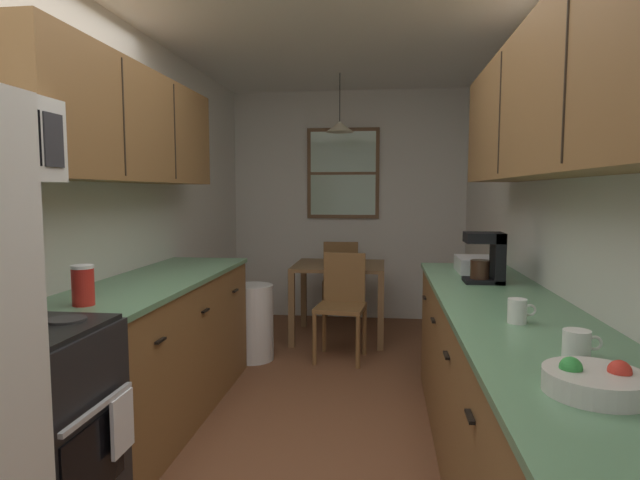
{
  "coord_description": "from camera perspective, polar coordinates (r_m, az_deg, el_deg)",
  "views": [
    {
      "loc": [
        0.4,
        -2.24,
        1.43
      ],
      "look_at": [
        -0.05,
        1.45,
        1.09
      ],
      "focal_mm": 29.12,
      "sensor_mm": 36.0,
      "label": 1
    }
  ],
  "objects": [
    {
      "name": "pendant_light",
      "position": [
        5.05,
        2.18,
        12.35
      ],
      "size": [
        0.26,
        0.26,
        0.55
      ],
      "color": "black"
    },
    {
      "name": "ground_plane",
      "position": [
        3.57,
        -0.03,
        -18.36
      ],
      "size": [
        12.0,
        12.0,
        0.0
      ],
      "primitive_type": "plane",
      "color": "brown"
    },
    {
      "name": "dining_chair_near",
      "position": [
        4.5,
        2.43,
        -6.64
      ],
      "size": [
        0.44,
        0.44,
        0.9
      ],
      "color": "brown",
      "rests_on": "ground"
    },
    {
      "name": "coffee_maker",
      "position": [
        3.19,
        18.06,
        -1.73
      ],
      "size": [
        0.22,
        0.18,
        0.3
      ],
      "color": "black",
      "rests_on": "counter_right"
    },
    {
      "name": "dish_towel",
      "position": [
        2.36,
        -20.89,
        -18.31
      ],
      "size": [
        0.02,
        0.16,
        0.24
      ],
      "primitive_type": "cube",
      "color": "white"
    },
    {
      "name": "mug_by_coffeemaker",
      "position": [
        2.28,
        20.9,
        -7.29
      ],
      "size": [
        0.11,
        0.08,
        0.1
      ],
      "color": "white",
      "rests_on": "counter_right"
    },
    {
      "name": "storage_canister",
      "position": [
        2.69,
        -24.6,
        -4.54
      ],
      "size": [
        0.1,
        0.1,
        0.19
      ],
      "color": "red",
      "rests_on": "counter_left"
    },
    {
      "name": "upper_cabinets_left",
      "position": [
        3.39,
        -20.51,
        11.68
      ],
      "size": [
        0.33,
        2.06,
        0.67
      ],
      "color": "brown"
    },
    {
      "name": "dish_rack",
      "position": [
        3.61,
        17.04,
        -2.62
      ],
      "size": [
        0.28,
        0.34,
        0.1
      ],
      "primitive_type": "cube",
      "color": "silver",
      "rests_on": "counter_right"
    },
    {
      "name": "dining_table",
      "position": [
        5.08,
        2.12,
        -4.01
      ],
      "size": [
        0.87,
        0.79,
        0.73
      ],
      "color": "brown",
      "rests_on": "ground"
    },
    {
      "name": "counter_left",
      "position": [
        3.49,
        -17.3,
        -11.26
      ],
      "size": [
        0.64,
        1.98,
        0.9
      ],
      "color": "brown",
      "rests_on": "ground"
    },
    {
      "name": "counter_right",
      "position": [
        2.6,
        20.76,
        -17.28
      ],
      "size": [
        0.64,
        3.24,
        0.9
      ],
      "color": "brown",
      "rests_on": "ground"
    },
    {
      "name": "trash_bin",
      "position": [
        4.51,
        -7.42,
        -8.96
      ],
      "size": [
        0.35,
        0.35,
        0.65
      ],
      "primitive_type": "cylinder",
      "color": "white",
      "rests_on": "ground"
    },
    {
      "name": "wall_left",
      "position": [
        3.69,
        -21.35,
        2.49
      ],
      "size": [
        0.1,
        9.0,
        2.55
      ],
      "primitive_type": "cube",
      "color": "silver",
      "rests_on": "ground"
    },
    {
      "name": "wall_right",
      "position": [
        3.38,
        23.31,
        2.2
      ],
      "size": [
        0.1,
        9.0,
        2.55
      ],
      "primitive_type": "cube",
      "color": "silver",
      "rests_on": "ground"
    },
    {
      "name": "mug_spare",
      "position": [
        1.9,
        26.41,
        -10.18
      ],
      "size": [
        0.12,
        0.09,
        0.09
      ],
      "color": "white",
      "rests_on": "counter_right"
    },
    {
      "name": "dining_chair_far",
      "position": [
        5.69,
        2.34,
        -4.12
      ],
      "size": [
        0.41,
        0.41,
        0.9
      ],
      "color": "brown",
      "rests_on": "ground"
    },
    {
      "name": "ceiling_slab",
      "position": [
        3.47,
        -0.04,
        24.81
      ],
      "size": [
        4.4,
        9.0,
        0.08
      ],
      "primitive_type": "cube",
      "color": "white"
    },
    {
      "name": "stove_range",
      "position": [
        2.44,
        -30.37,
        -18.64
      ],
      "size": [
        0.66,
        0.59,
        1.1
      ],
      "color": "black",
      "rests_on": "ground"
    },
    {
      "name": "back_window",
      "position": [
        5.84,
        2.55,
        7.32
      ],
      "size": [
        0.8,
        0.05,
        1.0
      ],
      "color": "brown"
    },
    {
      "name": "table_serving_bowl",
      "position": [
        4.99,
        2.62,
        -2.43
      ],
      "size": [
        0.19,
        0.19,
        0.06
      ],
      "primitive_type": "cylinder",
      "color": "silver",
      "rests_on": "dining_table"
    },
    {
      "name": "fruit_bowl",
      "position": [
        1.6,
        27.99,
        -13.48
      ],
      "size": [
        0.27,
        0.27,
        0.09
      ],
      "color": "silver",
      "rests_on": "counter_right"
    },
    {
      "name": "wall_back",
      "position": [
        5.91,
        3.12,
        3.78
      ],
      "size": [
        4.4,
        0.1,
        2.55
      ],
      "primitive_type": "cube",
      "color": "silver",
      "rests_on": "ground"
    },
    {
      "name": "upper_cabinets_right",
      "position": [
        2.43,
        25.47,
        14.2
      ],
      "size": [
        0.33,
        2.92,
        0.66
      ],
      "color": "brown"
    }
  ]
}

